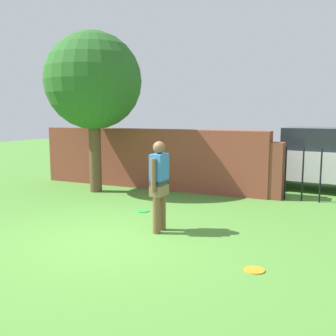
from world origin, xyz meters
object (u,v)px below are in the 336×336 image
frisbee_orange (254,270)px  person (159,182)px  tree (93,82)px  frisbee_green (143,211)px  car (323,159)px

frisbee_orange → person: bearing=151.8°
tree → person: tree is taller
frisbee_green → frisbee_orange: 3.61m
tree → frisbee_green: size_ratio=15.61×
frisbee_green → car: bearing=51.3°
tree → car: tree is taller
person → frisbee_orange: (1.93, -1.03, -0.89)m
car → frisbee_green: size_ratio=16.11×
person → frisbee_green: size_ratio=6.00×
car → frisbee_orange: 6.44m
tree → car: bearing=26.8°
frisbee_green → frisbee_orange: size_ratio=1.00×
tree → frisbee_orange: tree is taller
car → frisbee_orange: bearing=-88.7°
tree → person: size_ratio=2.60×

